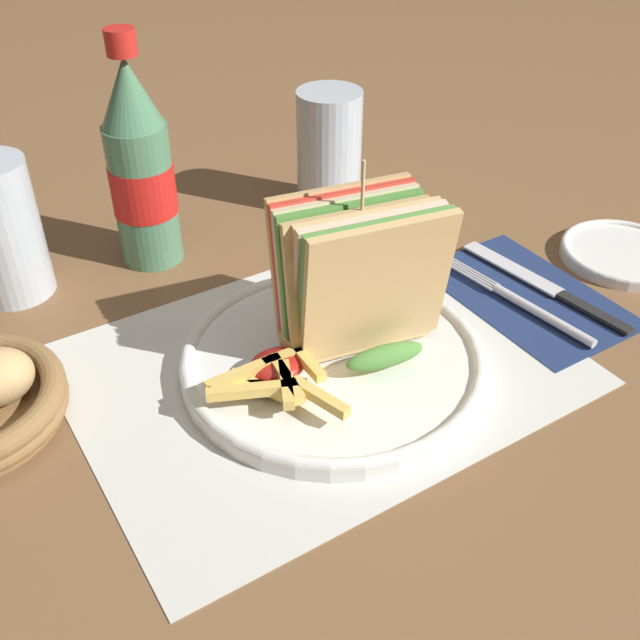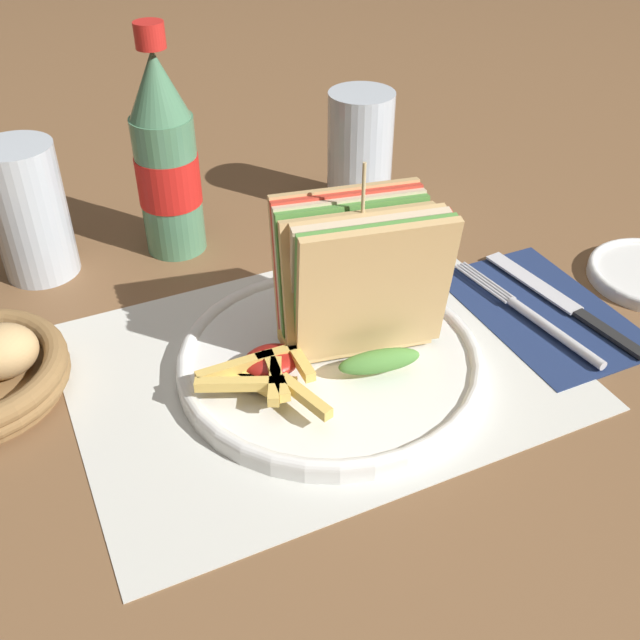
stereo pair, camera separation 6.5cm
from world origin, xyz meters
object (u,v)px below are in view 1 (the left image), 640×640
object	(u,v)px
glass_near	(329,151)
club_sandwich	(360,278)
plate_main	(332,359)
knife	(545,286)
glass_far	(3,238)
fork	(526,305)
side_saucer	(623,253)
coke_bottle_near	(140,169)

from	to	relation	value
glass_near	club_sandwich	bearing A→B (deg)	-117.50
plate_main	knife	bearing A→B (deg)	-3.17
knife	glass_far	xyz separation A→B (m)	(-0.45, 0.28, 0.06)
club_sandwich	knife	world-z (taller)	club_sandwich
club_sandwich	fork	size ratio (longest dim) A/B	0.88
knife	side_saucer	distance (m)	0.12
glass_near	fork	bearing A→B (deg)	-81.50
club_sandwich	side_saucer	xyz separation A→B (m)	(0.33, -0.02, -0.07)
club_sandwich	glass_near	xyz separation A→B (m)	(0.13, 0.25, -0.01)
glass_far	knife	bearing A→B (deg)	-32.27
fork	glass_far	size ratio (longest dim) A/B	1.38
fork	knife	world-z (taller)	fork
coke_bottle_near	glass_far	distance (m)	0.15
coke_bottle_near	knife	bearing A→B (deg)	-41.31
glass_far	glass_near	bearing A→B (deg)	-2.23
glass_far	side_saucer	xyz separation A→B (m)	(0.57, -0.28, -0.05)
knife	glass_far	size ratio (longest dim) A/B	1.44
coke_bottle_near	side_saucer	world-z (taller)	coke_bottle_near
plate_main	glass_far	world-z (taller)	glass_far
club_sandwich	glass_far	distance (m)	0.35
coke_bottle_near	glass_far	bearing A→B (deg)	175.01
glass_near	glass_far	xyz separation A→B (m)	(-0.36, 0.01, -0.01)
glass_near	side_saucer	size ratio (longest dim) A/B	1.08
glass_near	glass_far	size ratio (longest dim) A/B	1.00
fork	coke_bottle_near	world-z (taller)	coke_bottle_near
club_sandwich	side_saucer	size ratio (longest dim) A/B	1.31
fork	coke_bottle_near	size ratio (longest dim) A/B	0.81
plate_main	fork	size ratio (longest dim) A/B	1.38
plate_main	knife	distance (m)	0.25
glass_far	club_sandwich	bearing A→B (deg)	-48.61
fork	side_saucer	distance (m)	0.16
fork	glass_near	bearing A→B (deg)	92.17
plate_main	glass_near	size ratio (longest dim) A/B	1.90
club_sandwich	coke_bottle_near	distance (m)	0.27
knife	glass_near	world-z (taller)	glass_near
plate_main	fork	distance (m)	0.21
glass_near	glass_far	distance (m)	0.36
coke_bottle_near	plate_main	bearing A→B (deg)	-76.42
club_sandwich	glass_far	xyz separation A→B (m)	(-0.23, 0.27, -0.02)
coke_bottle_near	glass_near	bearing A→B (deg)	-0.49
club_sandwich	glass_far	bearing A→B (deg)	131.39
club_sandwich	glass_near	bearing A→B (deg)	62.50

